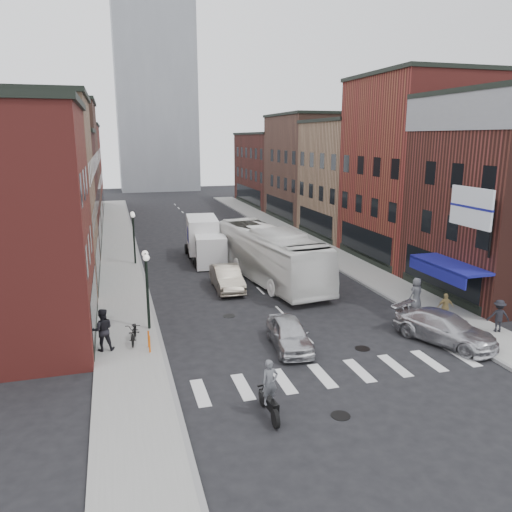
{
  "coord_description": "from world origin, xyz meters",
  "views": [
    {
      "loc": [
        -8.79,
        -20.43,
        9.62
      ],
      "look_at": [
        -0.78,
        7.33,
        2.73
      ],
      "focal_mm": 35.0,
      "sensor_mm": 36.0,
      "label": 1
    }
  ],
  "objects": [
    {
      "name": "bldg_right_far_a",
      "position": [
        14.99,
        35.0,
        6.15
      ],
      "size": [
        10.3,
        12.2,
        12.3
      ],
      "color": "brown",
      "rests_on": "ground"
    },
    {
      "name": "ground",
      "position": [
        0.0,
        0.0,
        0.0
      ],
      "size": [
        160.0,
        160.0,
        0.0
      ],
      "primitive_type": "plane",
      "color": "black",
      "rests_on": "ground"
    },
    {
      "name": "ped_right_b",
      "position": [
        7.71,
        0.74,
        0.91
      ],
      "size": [
        0.95,
        0.59,
        1.52
      ],
      "primitive_type": "imported",
      "rotation": [
        0.0,
        0.0,
        2.98
      ],
      "color": "#98814D",
      "rests_on": "sidewalk_right"
    },
    {
      "name": "distant_tower",
      "position": [
        0.0,
        78.0,
        25.0
      ],
      "size": [
        14.0,
        14.0,
        50.0
      ],
      "primitive_type": "cube",
      "color": "#9399A0",
      "rests_on": "ground"
    },
    {
      "name": "ped_left_solo",
      "position": [
        -9.6,
        1.84,
        1.14
      ],
      "size": [
        0.96,
        0.56,
        1.98
      ],
      "primitive_type": "imported",
      "rotation": [
        0.0,
        0.0,
        3.14
      ],
      "color": "black",
      "rests_on": "sidewalk_left"
    },
    {
      "name": "box_truck",
      "position": [
        -1.94,
        18.11,
        1.63
      ],
      "size": [
        2.82,
        7.79,
        3.31
      ],
      "rotation": [
        0.0,
        0.0,
        -0.1
      ],
      "color": "white",
      "rests_on": "ground"
    },
    {
      "name": "bldg_left_far_b",
      "position": [
        -14.99,
        49.0,
        5.65
      ],
      "size": [
        10.3,
        16.2,
        11.3
      ],
      "color": "maroon",
      "rests_on": "ground"
    },
    {
      "name": "sedan_left_far",
      "position": [
        -2.0,
        9.89,
        0.77
      ],
      "size": [
        1.79,
        4.73,
        1.54
      ],
      "primitive_type": "imported",
      "rotation": [
        0.0,
        0.0,
        -0.04
      ],
      "color": "#B1A590",
      "rests_on": "ground"
    },
    {
      "name": "awning_blue",
      "position": [
        8.93,
        2.5,
        2.63
      ],
      "size": [
        1.8,
        5.0,
        0.78
      ],
      "color": "navy",
      "rests_on": "ground"
    },
    {
      "name": "billboard_sign",
      "position": [
        8.59,
        0.5,
        6.13
      ],
      "size": [
        1.52,
        3.0,
        3.7
      ],
      "color": "black",
      "rests_on": "ground"
    },
    {
      "name": "motorcycle_rider",
      "position": [
        -3.95,
        -5.37,
        1.02
      ],
      "size": [
        0.64,
        2.13,
        2.17
      ],
      "rotation": [
        0.0,
        0.0,
        0.13
      ],
      "color": "black",
      "rests_on": "ground"
    },
    {
      "name": "curb_left",
      "position": [
        -7.0,
        22.0,
        0.0
      ],
      "size": [
        0.2,
        74.0,
        0.16
      ],
      "primitive_type": "cube",
      "color": "gray",
      "rests_on": "ground"
    },
    {
      "name": "curb_right",
      "position": [
        7.0,
        22.0,
        0.0
      ],
      "size": [
        0.2,
        74.0,
        0.16
      ],
      "primitive_type": "cube",
      "color": "gray",
      "rests_on": "ground"
    },
    {
      "name": "crosswalk_stripes",
      "position": [
        0.0,
        -3.0,
        0.0
      ],
      "size": [
        12.0,
        2.2,
        0.01
      ],
      "primitive_type": "cube",
      "color": "silver",
      "rests_on": "ground"
    },
    {
      "name": "bike_rack",
      "position": [
        -7.6,
        1.3,
        0.55
      ],
      "size": [
        0.08,
        0.68,
        0.8
      ],
      "color": "#D8590C",
      "rests_on": "sidewalk_left"
    },
    {
      "name": "sidewalk_left",
      "position": [
        -8.5,
        22.0,
        0.07
      ],
      "size": [
        3.0,
        74.0,
        0.15
      ],
      "primitive_type": "cube",
      "color": "gray",
      "rests_on": "ground"
    },
    {
      "name": "ped_right_c",
      "position": [
        7.4,
        2.93,
        1.04
      ],
      "size": [
        0.99,
        0.79,
        1.78
      ],
      "primitive_type": "imported",
      "rotation": [
        0.0,
        0.0,
        3.43
      ],
      "color": "#525459",
      "rests_on": "sidewalk_right"
    },
    {
      "name": "sedan_left_near",
      "position": [
        -1.26,
        0.06,
        0.69
      ],
      "size": [
        2.03,
        4.21,
        1.39
      ],
      "primitive_type": "imported",
      "rotation": [
        0.0,
        0.0,
        -0.1
      ],
      "color": "#BCBDC2",
      "rests_on": "ground"
    },
    {
      "name": "bldg_left_far_a",
      "position": [
        -14.99,
        35.0,
        6.65
      ],
      "size": [
        10.3,
        12.2,
        13.3
      ],
      "color": "brown",
      "rests_on": "ground"
    },
    {
      "name": "streetlamp_near",
      "position": [
        -7.4,
        4.0,
        2.91
      ],
      "size": [
        0.32,
        1.22,
        4.11
      ],
      "color": "black",
      "rests_on": "ground"
    },
    {
      "name": "bldg_left_mid_b",
      "position": [
        -14.99,
        24.0,
        5.15
      ],
      "size": [
        10.3,
        10.2,
        10.3
      ],
      "color": "#421D17",
      "rests_on": "ground"
    },
    {
      "name": "curb_car",
      "position": [
        6.11,
        -1.41,
        0.73
      ],
      "size": [
        3.86,
        5.43,
        1.46
      ],
      "primitive_type": "imported",
      "rotation": [
        0.0,
        0.0,
        0.4
      ],
      "color": "silver",
      "rests_on": "ground"
    },
    {
      "name": "bldg_left_mid_a",
      "position": [
        -14.99,
        14.0,
        6.15
      ],
      "size": [
        10.3,
        10.2,
        12.3
      ],
      "color": "#906B4F",
      "rests_on": "ground"
    },
    {
      "name": "bldg_right_far_b",
      "position": [
        14.99,
        49.0,
        5.15
      ],
      "size": [
        10.3,
        16.2,
        10.3
      ],
      "color": "#421D17",
      "rests_on": "ground"
    },
    {
      "name": "bldg_right_mid_b",
      "position": [
        14.99,
        24.0,
        5.65
      ],
      "size": [
        10.3,
        10.2,
        11.3
      ],
      "color": "#906B4F",
      "rests_on": "ground"
    },
    {
      "name": "sidewalk_right",
      "position": [
        8.5,
        22.0,
        0.07
      ],
      "size": [
        3.0,
        74.0,
        0.15
      ],
      "primitive_type": "cube",
      "color": "gray",
      "rests_on": "ground"
    },
    {
      "name": "streetlamp_far",
      "position": [
        -7.4,
        18.0,
        2.91
      ],
      "size": [
        0.32,
        1.22,
        4.11
      ],
      "color": "black",
      "rests_on": "ground"
    },
    {
      "name": "parked_bicycle",
      "position": [
        -8.2,
        2.45,
        0.66
      ],
      "size": [
        0.92,
        2.01,
        1.02
      ],
      "primitive_type": "imported",
      "rotation": [
        0.0,
        0.0,
        -0.13
      ],
      "color": "black",
      "rests_on": "sidewalk_left"
    },
    {
      "name": "ped_right_a",
      "position": [
        9.31,
        -1.28,
        0.98
      ],
      "size": [
        1.19,
        0.9,
        1.65
      ],
      "primitive_type": "imported",
      "rotation": [
        0.0,
        0.0,
        2.74
      ],
      "color": "black",
      "rests_on": "sidewalk_right"
    },
    {
      "name": "transit_bus",
      "position": [
        1.31,
        11.26,
        1.82
      ],
      "size": [
        4.64,
        13.32,
        3.63
      ],
      "primitive_type": "imported",
      "rotation": [
        0.0,
        0.0,
        0.12
      ],
      "color": "white",
      "rests_on": "ground"
    },
    {
      "name": "bldg_right_mid_a",
      "position": [
        15.0,
        14.0,
        7.15
      ],
      "size": [
        10.3,
        10.2,
        14.3
      ],
      "color": "maroon",
      "rests_on": "ground"
    }
  ]
}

